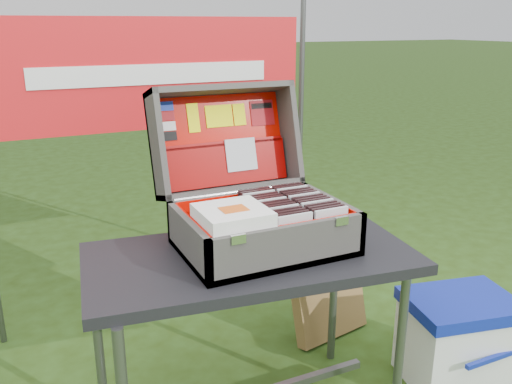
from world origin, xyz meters
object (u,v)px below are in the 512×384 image
table (251,342)px  cooler (457,339)px  suitcase (257,173)px  cardboard_box (328,294)px

table → cooler: (0.94, -0.14, -0.17)m
suitcase → table: bearing=-128.4°
table → suitcase: suitcase is taller
table → cooler: size_ratio=2.57×
cooler → cardboard_box: cardboard_box is taller
suitcase → cardboard_box: size_ratio=1.35×
table → suitcase: (0.06, 0.08, 0.65)m
table → suitcase: bearing=58.8°
cooler → cardboard_box: 0.65m
table → cooler: table is taller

